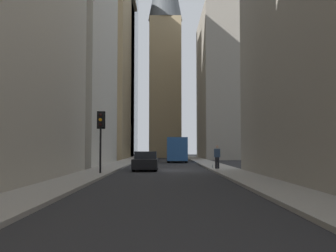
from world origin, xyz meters
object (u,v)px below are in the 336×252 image
at_px(traffic_light_foreground, 101,127).
at_px(discarded_bottle, 212,166).
at_px(delivery_truck, 177,150).
at_px(pedestrian, 217,156).
at_px(sedan_black, 146,162).

height_order(traffic_light_foreground, discarded_bottle, traffic_light_foreground).
xyz_separation_m(delivery_truck, pedestrian, (-16.53, -2.54, -0.37)).
height_order(traffic_light_foreground, pedestrian, traffic_light_foreground).
xyz_separation_m(sedan_black, pedestrian, (-0.02, -5.34, 0.42)).
bearing_deg(sedan_black, traffic_light_foreground, 154.04).
relative_size(pedestrian, discarded_bottle, 6.43).
bearing_deg(traffic_light_foreground, delivery_truck, -13.80).
height_order(delivery_truck, sedan_black, delivery_truck).
relative_size(sedan_black, pedestrian, 2.48).
bearing_deg(delivery_truck, pedestrian, -171.26).
distance_m(sedan_black, traffic_light_foreground, 6.22).
distance_m(sedan_black, pedestrian, 5.36).
bearing_deg(pedestrian, discarded_bottle, 10.08).
bearing_deg(pedestrian, delivery_truck, 8.74).
xyz_separation_m(sedan_black, traffic_light_foreground, (-5.20, 2.53, 2.28)).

